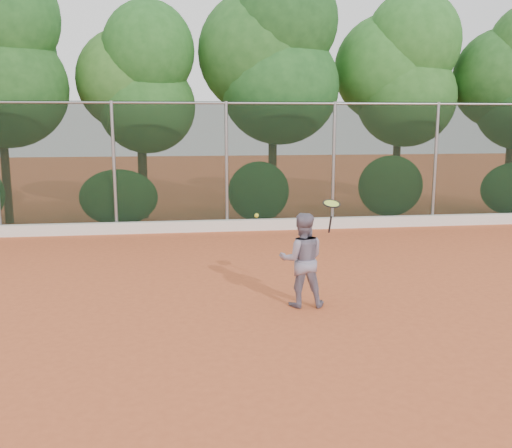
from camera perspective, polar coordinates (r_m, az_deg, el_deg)
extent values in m
plane|color=#CB5B2F|center=(9.15, 0.85, -8.86)|extent=(80.00, 80.00, 0.00)
cube|color=silver|center=(15.67, -2.85, -0.15)|extent=(24.00, 0.20, 0.30)
imported|color=slate|center=(9.30, 4.62, -3.59)|extent=(0.81, 0.66, 1.55)
cube|color=black|center=(15.64, -2.96, 5.75)|extent=(24.00, 0.01, 3.50)
cylinder|color=gray|center=(15.60, -3.02, 11.98)|extent=(24.00, 0.06, 0.06)
cylinder|color=gray|center=(15.68, -14.00, 5.46)|extent=(0.09, 0.09, 3.50)
cylinder|color=gray|center=(15.64, -2.96, 5.75)|extent=(0.09, 0.09, 3.50)
cylinder|color=gray|center=(16.17, 7.75, 5.82)|extent=(0.09, 0.09, 3.50)
cylinder|color=gray|center=(17.21, 17.48, 5.71)|extent=(0.09, 0.09, 3.50)
cylinder|color=#44281A|center=(18.21, -23.72, 4.59)|extent=(0.24, 0.24, 2.90)
ellipsoid|color=#306A28|center=(18.01, -23.76, 12.36)|extent=(3.50, 2.90, 3.40)
ellipsoid|color=#2D702A|center=(18.08, -23.99, 18.40)|extent=(3.10, 2.60, 3.20)
cylinder|color=#3C2817|center=(17.96, -11.24, 4.40)|extent=(0.28, 0.28, 2.40)
ellipsoid|color=#23561D|center=(17.76, -10.85, 11.46)|extent=(2.90, 2.40, 2.80)
ellipsoid|color=#2D5F20|center=(18.13, -12.52, 13.91)|extent=(3.20, 2.70, 3.10)
ellipsoid|color=#1E541D|center=(17.67, -10.73, 16.68)|extent=(2.70, 2.30, 2.90)
cylinder|color=#3A2A16|center=(17.84, 1.66, 5.52)|extent=(0.26, 0.26, 3.00)
ellipsoid|color=#2C6F2A|center=(17.74, 2.41, 13.57)|extent=(3.60, 3.00, 3.50)
ellipsoid|color=#33732C|center=(18.03, 0.63, 16.72)|extent=(3.90, 3.20, 3.80)
ellipsoid|color=#276325|center=(17.86, 2.86, 19.68)|extent=(3.20, 2.70, 3.30)
cylinder|color=#3B2316|center=(19.14, 13.81, 5.11)|extent=(0.24, 0.24, 2.70)
ellipsoid|color=#24571D|center=(19.06, 14.81, 12.12)|extent=(3.20, 2.70, 3.10)
ellipsoid|color=#245F20|center=(19.21, 13.16, 14.87)|extent=(3.50, 2.90, 3.40)
ellipsoid|color=#225B1F|center=(19.14, 15.46, 17.20)|extent=(3.00, 2.50, 3.10)
cylinder|color=#3D2517|center=(20.44, 23.95, 4.56)|extent=(0.28, 0.28, 2.50)
ellipsoid|color=#316D29|center=(20.42, 23.55, 13.17)|extent=(3.30, 2.80, 3.20)
ellipsoid|color=#336E2A|center=(16.57, -13.57, 2.60)|extent=(2.20, 1.16, 1.60)
ellipsoid|color=#296426|center=(16.62, 0.28, 3.26)|extent=(1.80, 1.04, 1.76)
ellipsoid|color=#346928|center=(17.62, 13.30, 3.72)|extent=(2.00, 1.10, 1.84)
cylinder|color=black|center=(9.26, 7.42, -0.05)|extent=(0.04, 0.12, 0.29)
torus|color=black|center=(9.15, 7.57, 2.04)|extent=(0.31, 0.31, 0.11)
cylinder|color=#CBE543|center=(9.15, 7.57, 2.04)|extent=(0.26, 0.25, 0.08)
sphere|color=gold|center=(8.61, 0.06, 0.86)|extent=(0.07, 0.07, 0.07)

